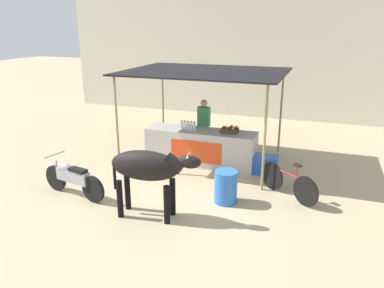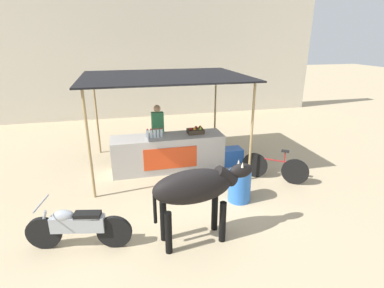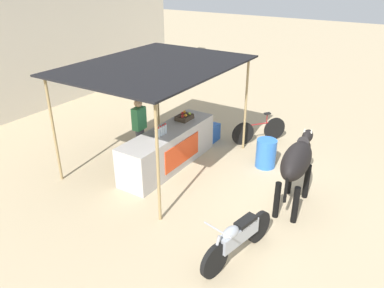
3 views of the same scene
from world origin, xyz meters
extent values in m
plane|color=tan|center=(0.00, 0.00, 0.00)|extent=(60.00, 60.00, 0.00)
cube|color=beige|center=(0.00, 8.41, 2.55)|extent=(16.00, 0.50, 5.11)
cube|color=#B2ADA8|center=(0.00, 2.20, 0.48)|extent=(3.00, 0.80, 0.96)
cube|color=red|center=(0.00, 1.79, 0.48)|extent=(1.40, 0.02, 0.58)
cube|color=black|center=(0.00, 2.50, 2.50)|extent=(4.20, 3.20, 0.04)
cylinder|color=#997F51|center=(-1.89, 1.06, 1.25)|extent=(0.06, 0.06, 2.50)
cylinder|color=#997F51|center=(1.89, 1.06, 1.25)|extent=(0.06, 0.06, 2.50)
cylinder|color=#997F51|center=(-1.89, 3.94, 1.25)|extent=(0.06, 0.06, 2.50)
cylinder|color=#997F51|center=(1.89, 3.94, 1.25)|extent=(0.06, 0.06, 2.50)
cylinder|color=silver|center=(-0.53, 2.15, 1.07)|extent=(0.07, 0.07, 0.22)
cylinder|color=red|center=(-0.53, 2.15, 1.19)|extent=(0.04, 0.04, 0.03)
cylinder|color=silver|center=(-0.44, 2.15, 1.07)|extent=(0.07, 0.07, 0.22)
cylinder|color=red|center=(-0.44, 2.15, 1.19)|extent=(0.04, 0.04, 0.03)
cylinder|color=silver|center=(-0.35, 2.15, 1.07)|extent=(0.07, 0.07, 0.22)
cylinder|color=red|center=(-0.35, 2.15, 1.19)|extent=(0.04, 0.04, 0.03)
cylinder|color=silver|center=(-0.26, 2.15, 1.07)|extent=(0.07, 0.07, 0.22)
cylinder|color=red|center=(-0.26, 2.15, 1.19)|extent=(0.04, 0.04, 0.03)
cylinder|color=silver|center=(-0.17, 2.15, 1.07)|extent=(0.07, 0.07, 0.22)
cylinder|color=red|center=(-0.17, 2.15, 1.19)|extent=(0.04, 0.04, 0.03)
cube|color=#3F3326|center=(0.78, 2.25, 1.02)|extent=(0.44, 0.32, 0.12)
sphere|color=orange|center=(0.74, 2.18, 1.11)|extent=(0.08, 0.08, 0.08)
sphere|color=orange|center=(0.94, 2.35, 1.11)|extent=(0.08, 0.08, 0.08)
sphere|color=#B21E19|center=(0.82, 2.33, 1.11)|extent=(0.08, 0.08, 0.08)
sphere|color=#8CB22D|center=(0.89, 2.16, 1.11)|extent=(0.08, 0.08, 0.08)
sphere|color=#B21E19|center=(0.64, 2.21, 1.11)|extent=(0.08, 0.08, 0.08)
cylinder|color=#383842|center=(-0.16, 2.95, 0.44)|extent=(0.22, 0.22, 0.88)
cube|color=#337F4C|center=(-0.16, 2.95, 1.16)|extent=(0.34, 0.20, 0.56)
sphere|color=tan|center=(-0.16, 2.95, 1.55)|extent=(0.20, 0.20, 0.20)
cube|color=blue|center=(1.80, 2.10, 0.24)|extent=(0.60, 0.44, 0.48)
cylinder|color=blue|center=(1.26, 0.16, 0.36)|extent=(0.49, 0.49, 0.72)
ellipsoid|color=black|center=(-0.08, -0.96, 1.08)|extent=(1.44, 0.64, 0.60)
cylinder|color=black|center=(0.39, -0.74, 0.39)|extent=(0.12, 0.12, 0.78)
cylinder|color=black|center=(0.42, -1.10, 0.39)|extent=(0.12, 0.12, 0.78)
cylinder|color=black|center=(-0.58, -0.82, 0.39)|extent=(0.12, 0.12, 0.78)
cylinder|color=black|center=(-0.55, -1.18, 0.39)|extent=(0.12, 0.12, 0.78)
cylinder|color=black|center=(0.51, -0.91, 1.19)|extent=(0.47, 0.28, 0.41)
ellipsoid|color=black|center=(0.81, -0.89, 1.25)|extent=(0.46, 0.26, 0.26)
cone|color=beige|center=(0.79, -0.82, 1.39)|extent=(0.05, 0.05, 0.10)
cone|color=beige|center=(0.80, -0.96, 1.39)|extent=(0.05, 0.05, 0.10)
cylinder|color=black|center=(-0.74, -1.02, 0.81)|extent=(0.06, 0.06, 0.60)
cylinder|color=black|center=(-2.61, -0.56, 0.30)|extent=(0.60, 0.20, 0.60)
cylinder|color=black|center=(-1.43, -0.81, 0.30)|extent=(0.60, 0.20, 0.60)
cube|color=#999EA5|center=(-2.02, -0.69, 0.48)|extent=(0.92, 0.36, 0.28)
ellipsoid|color=#999EA5|center=(-2.24, -0.64, 0.64)|extent=(0.39, 0.27, 0.20)
cube|color=black|center=(-1.85, -0.73, 0.64)|extent=(0.47, 0.27, 0.10)
cylinder|color=#99999E|center=(-2.56, -0.57, 0.88)|extent=(0.14, 0.54, 0.03)
cylinder|color=#99999E|center=(-2.59, -0.57, 0.50)|extent=(0.21, 0.09, 0.49)
cylinder|color=black|center=(2.09, 1.18, 0.33)|extent=(0.55, 0.43, 0.66)
cylinder|color=black|center=(2.89, 0.57, 0.33)|extent=(0.55, 0.43, 0.66)
cylinder|color=maroon|center=(2.49, 0.87, 0.55)|extent=(0.70, 0.55, 0.04)
cylinder|color=maroon|center=(2.66, 0.74, 0.67)|extent=(0.03, 0.03, 0.28)
cube|color=black|center=(2.66, 0.74, 0.83)|extent=(0.20, 0.19, 0.04)
camera|label=1|loc=(3.07, -7.02, 3.69)|focal=35.00mm
camera|label=2|loc=(-1.16, -5.33, 3.46)|focal=28.00mm
camera|label=3|loc=(-6.64, -2.70, 4.53)|focal=35.00mm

